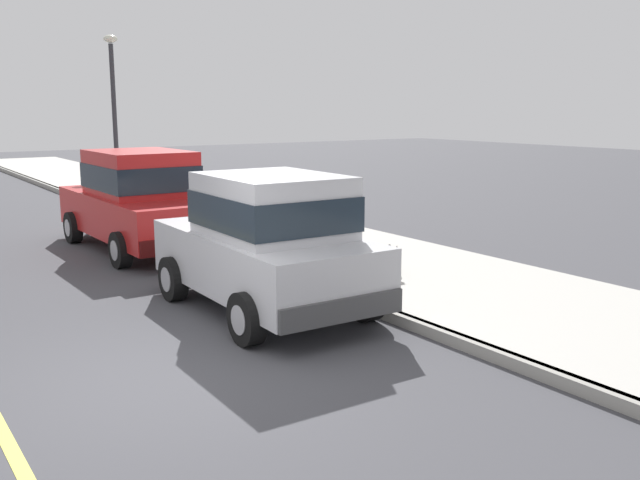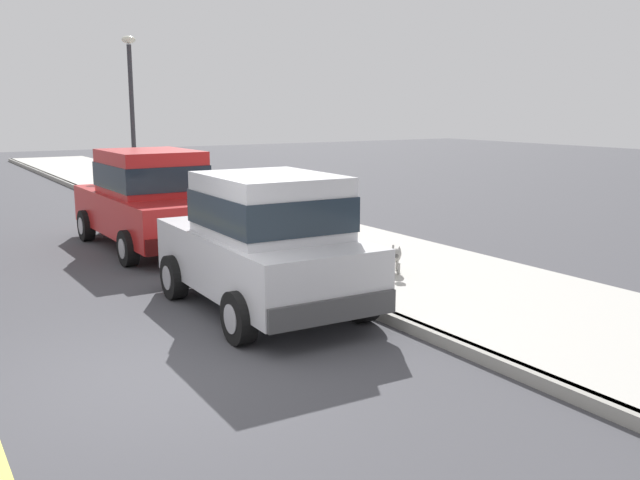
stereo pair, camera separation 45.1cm
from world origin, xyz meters
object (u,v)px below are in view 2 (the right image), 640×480
(car_silver_hatchback, at_px, (265,241))
(dog_grey, at_px, (395,256))
(car_red_sedan, at_px, (150,198))
(street_lamp, at_px, (132,100))

(car_silver_hatchback, height_order, dog_grey, car_silver_hatchback)
(car_red_sedan, distance_m, street_lamp, 5.91)
(dog_grey, height_order, street_lamp, street_lamp)
(car_silver_hatchback, xyz_separation_m, dog_grey, (2.47, 0.34, -0.55))
(dog_grey, bearing_deg, car_silver_hatchback, -172.05)
(dog_grey, distance_m, street_lamp, 10.49)
(car_silver_hatchback, bearing_deg, car_red_sedan, 88.91)
(dog_grey, relative_size, street_lamp, 0.15)
(car_silver_hatchback, distance_m, dog_grey, 2.55)
(car_red_sedan, xyz_separation_m, street_lamp, (1.37, 5.42, 1.92))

